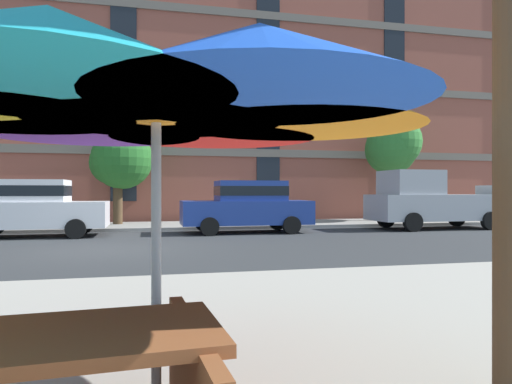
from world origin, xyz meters
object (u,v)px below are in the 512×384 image
object	(u,v)px
sedan_white	(32,207)
sedan_blue	(247,205)
street_tree_middle	(119,160)
street_tree_right	(392,146)
patio_umbrella	(156,92)
pickup_silver_midblock	(431,202)

from	to	relation	value
sedan_white	sedan_blue	xyz separation A→B (m)	(6.85, 0.00, 0.00)
street_tree_middle	street_tree_right	bearing A→B (deg)	-1.77
street_tree_middle	patio_umbrella	size ratio (longest dim) A/B	1.17
patio_umbrella	street_tree_right	bearing A→B (deg)	56.53
sedan_blue	pickup_silver_midblock	size ratio (longest dim) A/B	0.86
street_tree_right	patio_umbrella	distance (m)	19.29
sedan_white	street_tree_middle	bearing A→B (deg)	57.30
sedan_blue	street_tree_right	distance (m)	8.47
sedan_white	street_tree_middle	distance (m)	4.73
street_tree_middle	street_tree_right	xyz separation A→B (m)	(11.82, -0.37, 0.82)
sedan_blue	patio_umbrella	bearing A→B (deg)	-104.36
sedan_white	sedan_blue	world-z (taller)	same
sedan_blue	pickup_silver_midblock	distance (m)	7.10
sedan_white	patio_umbrella	distance (m)	13.24
sedan_blue	street_tree_middle	bearing A→B (deg)	140.25
street_tree_middle	pickup_silver_midblock	bearing A→B (deg)	-17.80
sedan_white	street_tree_right	bearing A→B (deg)	13.26
sedan_white	sedan_blue	size ratio (longest dim) A/B	1.00
sedan_blue	street_tree_right	bearing A→B (deg)	24.46
street_tree_middle	patio_umbrella	world-z (taller)	street_tree_middle
sedan_blue	street_tree_right	size ratio (longest dim) A/B	0.90
sedan_white	street_tree_middle	xyz separation A→B (m)	(2.38, 3.71, 1.71)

